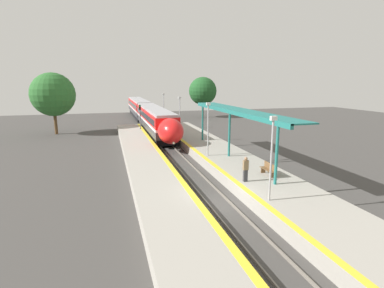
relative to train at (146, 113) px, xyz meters
name	(u,v)px	position (x,y,z in m)	size (l,w,h in m)	color
ground_plane	(219,204)	(0.00, -35.74, -2.25)	(120.00, 120.00, 0.00)	#423F3D
rail_left	(208,205)	(-0.72, -35.74, -2.17)	(0.08, 90.00, 0.15)	slate
rail_right	(230,202)	(0.72, -35.74, -2.17)	(0.08, 90.00, 0.15)	slate
train	(146,113)	(0.00, 0.00, 0.00)	(2.89, 45.61, 3.91)	black
platform_right	(276,192)	(4.03, -35.74, -1.81)	(4.92, 64.00, 0.88)	#9E998E
platform_left	(167,204)	(-3.35, -35.74, -1.81)	(3.57, 64.00, 0.88)	#9E998E
platform_bench	(269,169)	(4.68, -33.58, -0.90)	(0.44, 1.67, 0.89)	brown
person_waiting	(246,169)	(2.41, -34.41, -0.48)	(0.36, 0.23, 1.73)	#333338
railway_signal	(140,117)	(-1.99, -8.88, 0.41)	(0.28, 0.28, 4.34)	#59595E
lamppost_near	(272,153)	(2.28, -37.84, 1.45)	(0.36, 0.20, 4.90)	#9E9EA3
lamppost_mid	(208,125)	(2.28, -26.74, 1.45)	(0.36, 0.20, 4.90)	#9E9EA3
lamppost_far	(180,113)	(2.28, -15.64, 1.45)	(0.36, 0.20, 4.90)	#9E9EA3
lamppost_farthest	(164,106)	(2.28, -4.54, 1.45)	(0.36, 0.20, 4.90)	#9E9EA3
station_canopy	(236,113)	(4.67, -27.46, 2.63)	(2.02, 19.01, 4.28)	#1E6B66
background_tree_left	(53,95)	(-13.91, -5.02, 3.52)	(6.24, 6.24, 8.90)	brown
background_tree_right	(203,91)	(13.25, 9.15, 3.37)	(5.89, 5.89, 8.57)	brown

